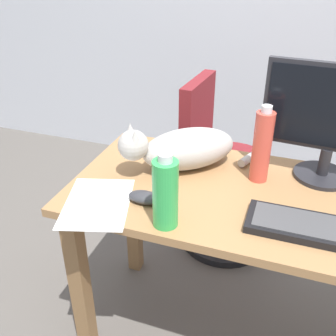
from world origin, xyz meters
TOP-DOWN VIEW (x-y plane):
  - desk at (0.00, 0.00)m, footprint 1.30×0.62m
  - office_chair at (-0.26, 0.62)m, footprint 0.48×0.48m
  - monitor at (0.20, 0.20)m, footprint 0.48×0.20m
  - keyboard at (0.20, -0.14)m, footprint 0.44×0.15m
  - cat at (-0.30, 0.10)m, footprint 0.50×0.41m
  - computer_mouse at (-0.35, -0.16)m, footprint 0.11×0.06m
  - paper_sheet at (-0.49, -0.22)m, footprint 0.29×0.34m
  - water_bottle at (-0.02, 0.11)m, footprint 0.07×0.07m
  - spray_bottle at (-0.25, -0.25)m, footprint 0.08×0.08m

SIDE VIEW (x-z plane):
  - office_chair at x=-0.26m, z-range -0.06..0.85m
  - desk at x=0.00m, z-range 0.24..0.98m
  - paper_sheet at x=-0.49m, z-range 0.73..0.74m
  - keyboard at x=0.20m, z-range 0.73..0.76m
  - computer_mouse at x=-0.35m, z-range 0.73..0.77m
  - cat at x=-0.30m, z-range 0.72..0.91m
  - spray_bottle at x=-0.25m, z-range 0.73..0.97m
  - water_bottle at x=-0.02m, z-range 0.73..1.01m
  - monitor at x=0.20m, z-range 0.75..1.17m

